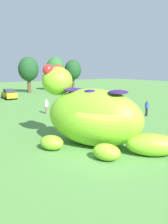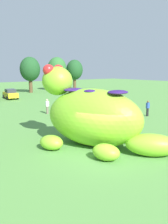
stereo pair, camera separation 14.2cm
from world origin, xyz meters
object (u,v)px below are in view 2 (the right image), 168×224
at_px(spectator_wandering, 148,108).
at_px(spectator_far_side, 47,107).
at_px(car_yellow, 10,94).
at_px(giant_inflatable_creature, 93,116).

xyz_separation_m(spectator_wandering, spectator_far_side, (-8.09, 7.82, 0.00)).
height_order(car_yellow, spectator_wandering, car_yellow).
relative_size(giant_inflatable_creature, spectator_far_side, 5.48).
height_order(giant_inflatable_creature, car_yellow, giant_inflatable_creature).
bearing_deg(car_yellow, spectator_wandering, -74.23).
height_order(giant_inflatable_creature, spectator_wandering, giant_inflatable_creature).
bearing_deg(spectator_far_side, spectator_wandering, -44.03).
bearing_deg(spectator_wandering, car_yellow, 105.77).
xyz_separation_m(car_yellow, spectator_far_side, (-1.43, -15.76, -0.01)).
distance_m(giant_inflatable_creature, spectator_wandering, 11.65).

